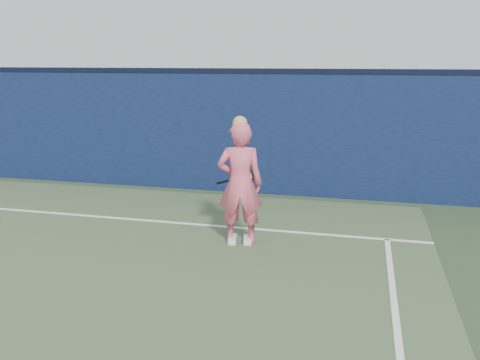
# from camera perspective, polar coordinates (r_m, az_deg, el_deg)

# --- Properties ---
(backstop_wall) EXTENTS (24.00, 0.40, 2.50)m
(backstop_wall) POSITION_cam_1_polar(r_m,az_deg,el_deg) (11.39, -8.84, 5.52)
(backstop_wall) COLOR #0D153A
(backstop_wall) RESTS_ON ground
(wall_cap) EXTENTS (24.00, 0.42, 0.10)m
(wall_cap) POSITION_cam_1_polar(r_m,az_deg,el_deg) (11.29, -9.08, 12.07)
(wall_cap) COLOR black
(wall_cap) RESTS_ON backstop_wall
(player) EXTENTS (0.77, 0.58, 1.98)m
(player) POSITION_cam_1_polar(r_m,az_deg,el_deg) (7.70, -0.00, -0.38)
(player) COLOR #EB5B74
(player) RESTS_ON ground
(racket) EXTENTS (0.62, 0.17, 0.33)m
(racket) POSITION_cam_1_polar(r_m,az_deg,el_deg) (8.11, 0.21, 0.25)
(racket) COLOR black
(racket) RESTS_ON ground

